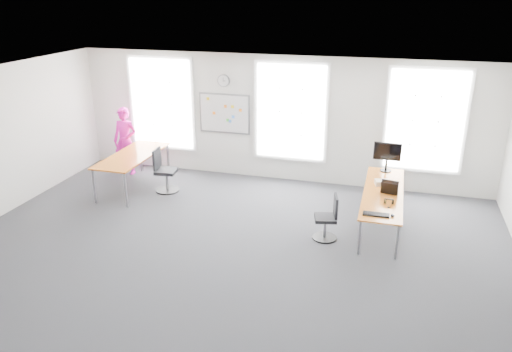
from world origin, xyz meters
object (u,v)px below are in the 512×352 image
(keyboard, at_px, (376,215))
(monitor, at_px, (387,154))
(desk_right, at_px, (383,194))
(person, at_px, (125,141))
(chair_right, at_px, (328,220))
(desk_left, at_px, (132,157))
(headphones, at_px, (389,201))
(chair_left, at_px, (164,173))

(keyboard, relative_size, monitor, 0.71)
(desk_right, bearing_deg, person, 168.83)
(chair_right, distance_m, monitor, 2.42)
(person, xyz_separation_m, monitor, (6.33, -0.05, 0.24))
(desk_left, relative_size, headphones, 12.60)
(keyboard, xyz_separation_m, monitor, (0.08, 2.33, 0.38))
(desk_left, distance_m, chair_left, 0.83)
(chair_left, bearing_deg, headphones, -107.04)
(chair_right, xyz_separation_m, monitor, (0.93, 2.12, 0.70))
(person, height_order, headphones, person)
(desk_left, distance_m, person, 1.07)
(chair_left, xyz_separation_m, monitor, (4.90, 0.79, 0.64))
(desk_left, xyz_separation_m, keyboard, (5.60, -1.54, -0.04))
(chair_left, distance_m, headphones, 5.12)
(person, relative_size, headphones, 9.55)
(desk_left, bearing_deg, headphones, -9.57)
(monitor, bearing_deg, headphones, -83.80)
(desk_right, bearing_deg, chair_right, -135.70)
(chair_right, bearing_deg, headphones, 95.16)
(keyboard, bearing_deg, desk_left, 163.19)
(chair_left, bearing_deg, monitor, -86.81)
(desk_right, xyz_separation_m, person, (-6.33, 1.25, 0.20))
(headphones, xyz_separation_m, monitor, (-0.12, 1.77, 0.34))
(desk_right, distance_m, headphones, 0.59)
(desk_left, bearing_deg, desk_right, -4.10)
(desk_left, height_order, chair_right, chair_right)
(desk_right, bearing_deg, desk_left, 175.90)
(keyboard, relative_size, headphones, 2.62)
(desk_right, distance_m, keyboard, 1.13)
(keyboard, bearing_deg, headphones, 69.52)
(desk_right, bearing_deg, monitor, 90.15)
(desk_left, xyz_separation_m, headphones, (5.79, -0.98, -0.01))
(desk_right, height_order, desk_left, desk_left)
(chair_left, height_order, headphones, chair_left)
(desk_right, xyz_separation_m, keyboard, (-0.08, -1.13, 0.06))
(person, distance_m, keyboard, 6.69)
(person, distance_m, monitor, 6.33)
(chair_right, distance_m, headphones, 1.16)
(chair_left, bearing_deg, chair_right, -114.46)
(desk_right, height_order, chair_left, chair_left)
(chair_right, height_order, headphones, chair_right)
(chair_right, xyz_separation_m, keyboard, (0.86, -0.22, 0.32))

